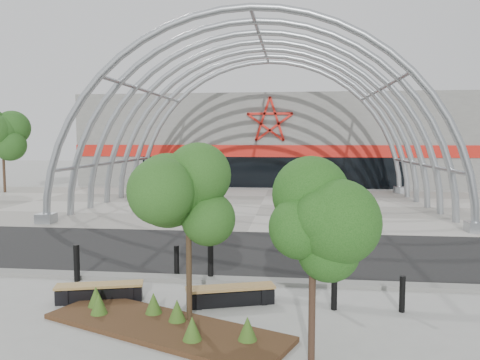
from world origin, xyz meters
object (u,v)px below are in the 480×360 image
street_tree_1 (313,215)px  bench_1 (231,296)px  bench_0 (100,293)px  street_tree_0 (188,198)px  bollard_2 (177,261)px

street_tree_1 → bench_1: 4.20m
bench_0 → bench_1: bearing=2.5°
street_tree_0 → bollard_2: (-1.17, 3.48, -2.37)m
street_tree_0 → bench_1: size_ratio=1.74×
bench_0 → street_tree_0: bearing=-24.0°
street_tree_0 → bench_1: 3.02m
bench_1 → street_tree_1: bearing=-55.4°
street_tree_1 → bench_0: bearing=153.6°
street_tree_0 → bollard_2: bearing=108.6°
street_tree_1 → street_tree_0: bearing=151.2°
street_tree_1 → bench_0: 6.40m
bollard_2 → street_tree_0: bearing=-71.4°
bench_0 → bollard_2: (1.42, 2.32, 0.25)m
street_tree_1 → bench_1: size_ratio=1.69×
bollard_2 → street_tree_1: bearing=-52.2°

